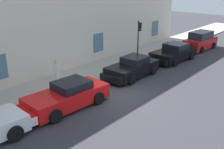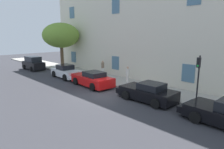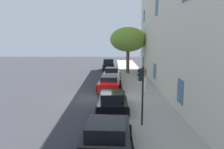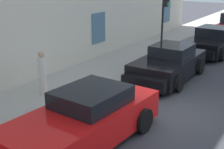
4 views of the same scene
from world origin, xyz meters
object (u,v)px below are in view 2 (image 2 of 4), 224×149
Objects in this scene: traffic_light at (198,71)px; tree_midblock at (61,35)px; sportscar_red_lead at (67,72)px; pedestrian_admiring at (128,74)px; sportscar_yellow_flank at (91,79)px; hatchback_distant at (33,64)px; sportscar_white_middle at (146,92)px; pedestrian_strolling at (103,68)px.

tree_midblock is at bearing 178.29° from traffic_light.
sportscar_red_lead is 6.64m from tree_midblock.
pedestrian_admiring reaches higher than sportscar_red_lead.
sportscar_red_lead is 0.91× the size of sportscar_yellow_flank.
tree_midblock reaches higher than sportscar_red_lead.
sportscar_yellow_flank is at bearing -14.26° from tree_midblock.
sportscar_red_lead is at bearing 177.96° from sportscar_yellow_flank.
pedestrian_admiring is (14.33, 3.41, 0.10)m from hatchback_distant.
tree_midblock is (-15.45, 2.10, 4.06)m from sportscar_white_middle.
traffic_light reaches higher than sportscar_red_lead.
pedestrian_admiring is (-4.29, 2.82, 0.34)m from sportscar_white_middle.
hatchback_distant is at bearing -139.59° from tree_midblock.
sportscar_red_lead is at bearing -179.47° from sportscar_white_middle.
sportscar_red_lead is at bearing -118.71° from pedestrian_strolling.
sportscar_white_middle is 1.38× the size of traffic_light.
sportscar_red_lead is at bearing -173.12° from traffic_light.
sportscar_white_middle is 9.37m from pedestrian_strolling.
traffic_light is 1.95× the size of pedestrian_strolling.
sportscar_white_middle is 2.69× the size of pedestrian_strolling.
traffic_light reaches higher than sportscar_yellow_flank.
sportscar_white_middle is (10.65, 0.10, -0.04)m from sportscar_red_lead.
pedestrian_strolling is at bearing 170.71° from traffic_light.
pedestrian_strolling is (-11.72, 1.92, -1.39)m from traffic_light.
sportscar_yellow_flank is at bearing -2.04° from sportscar_red_lead.
pedestrian_admiring is at bearing 3.69° from tree_midblock.
tree_midblock is (-9.29, 2.36, 4.03)m from sportscar_yellow_flank.
tree_midblock is at bearing 165.74° from sportscar_yellow_flank.
sportscar_white_middle is at bearing -152.87° from traffic_light.
tree_midblock is (-4.81, 2.20, 4.02)m from sportscar_red_lead.
tree_midblock is 3.94× the size of pedestrian_admiring.
pedestrian_admiring is at bearing 13.40° from hatchback_distant.
traffic_light is 11.95m from pedestrian_strolling.
sportscar_yellow_flank is 3.23× the size of pedestrian_admiring.
sportscar_red_lead is 1.02× the size of sportscar_white_middle.
hatchback_distant is 2.53× the size of pedestrian_admiring.
hatchback_distant is at bearing -176.46° from sportscar_red_lead.
tree_midblock reaches higher than pedestrian_strolling.
tree_midblock is at bearing 172.25° from sportscar_white_middle.
hatchback_distant is at bearing -178.18° from sportscar_white_middle.
traffic_light is at bearing 27.13° from sportscar_white_middle.
pedestrian_strolling is at bearing 124.16° from sportscar_yellow_flank.
pedestrian_strolling is (-2.53, 3.72, 0.37)m from sportscar_yellow_flank.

